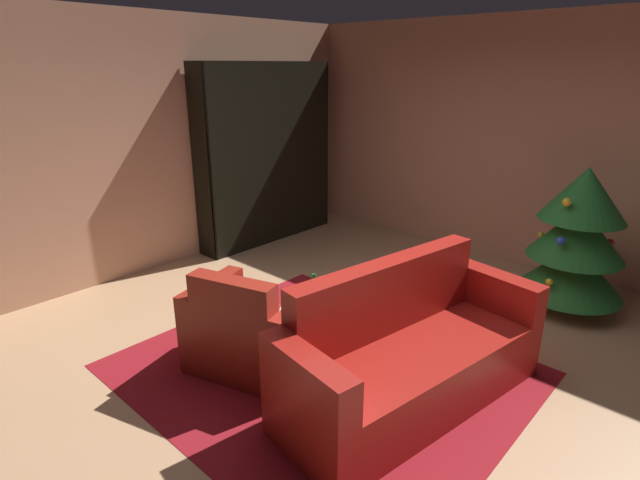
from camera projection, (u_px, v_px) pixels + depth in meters
ground_plane at (355, 355)px, 4.05m from camera, size 7.04×7.04×0.00m
wall_back at (520, 144)px, 5.65m from camera, size 5.92×0.06×2.78m
wall_left at (150, 146)px, 5.45m from camera, size 0.06×5.98×2.78m
area_rug at (322, 370)px, 3.85m from camera, size 2.84×2.46×0.01m
bookshelf_unit at (274, 155)px, 6.51m from camera, size 0.34×2.02×2.28m
armchair_red at (253, 333)px, 3.80m from camera, size 1.11×0.93×0.85m
couch_red at (409, 357)px, 3.43m from camera, size 1.06×2.09×0.97m
coffee_table at (324, 316)px, 3.81m from camera, size 0.68×0.68×0.46m
book_stack_on_table at (327, 305)px, 3.79m from camera, size 0.23×0.19×0.09m
bottle_on_table at (314, 290)px, 3.93m from camera, size 0.07×0.07×0.23m
decorated_tree at (577, 238)px, 4.61m from camera, size 0.96×0.96×1.39m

